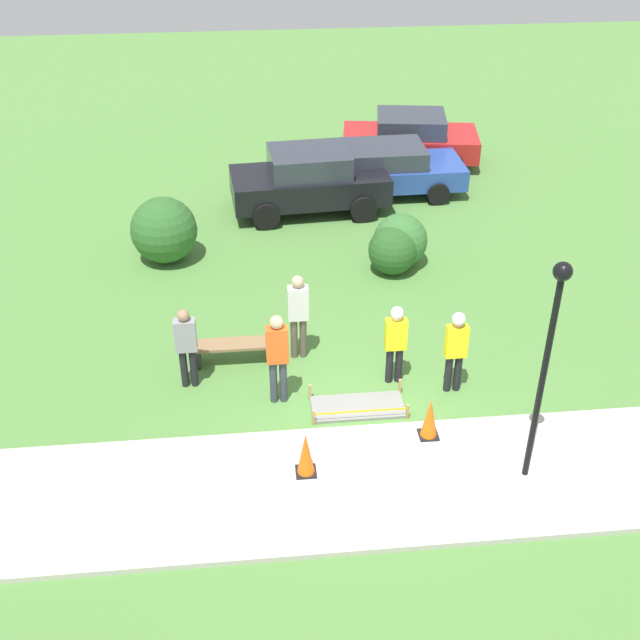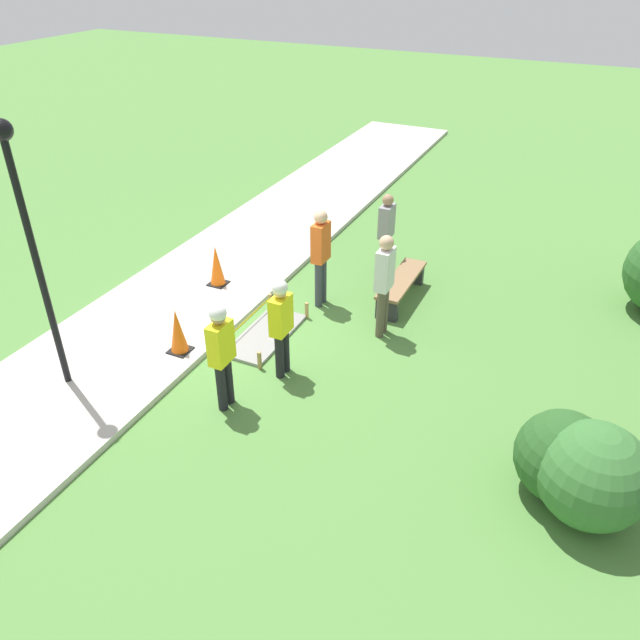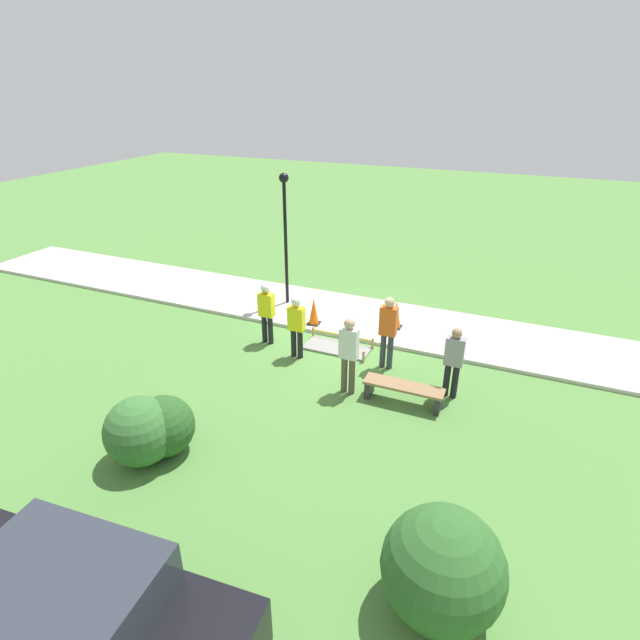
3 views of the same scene
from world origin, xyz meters
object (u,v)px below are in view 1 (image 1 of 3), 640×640
at_px(worker_supervisor, 456,346).
at_px(worker_assistant, 396,339).
at_px(bystander_in_orange_shirt, 277,354).
at_px(parked_car_red, 410,138).
at_px(traffic_cone_near_patch, 306,454).
at_px(park_bench, 236,348).
at_px(bystander_in_white_shirt, 186,344).
at_px(parked_car_black, 309,180).
at_px(parked_car_blue, 383,169).
at_px(bystander_in_gray_shirt, 298,311).
at_px(traffic_cone_far_patch, 430,418).
at_px(lamppost_near, 549,344).

relative_size(worker_supervisor, worker_assistant, 1.03).
xyz_separation_m(bystander_in_orange_shirt, parked_car_red, (4.65, 11.28, -0.27)).
relative_size(worker_supervisor, parked_car_red, 0.40).
bearing_deg(traffic_cone_near_patch, worker_assistant, 52.16).
relative_size(park_bench, bystander_in_white_shirt, 1.03).
relative_size(traffic_cone_near_patch, parked_car_black, 0.19).
relative_size(bystander_in_orange_shirt, parked_car_blue, 0.41).
bearing_deg(traffic_cone_near_patch, park_bench, 108.06).
bearing_deg(worker_assistant, park_bench, 162.87).
distance_m(traffic_cone_near_patch, bystander_in_gray_shirt, 3.48).
relative_size(traffic_cone_far_patch, bystander_in_orange_shirt, 0.42).
relative_size(bystander_in_gray_shirt, parked_car_red, 0.43).
bearing_deg(lamppost_near, bystander_in_gray_shirt, 131.78).
distance_m(traffic_cone_near_patch, parked_car_red, 14.02).
height_order(bystander_in_white_shirt, parked_car_black, bystander_in_white_shirt).
bearing_deg(bystander_in_white_shirt, traffic_cone_far_patch, -25.60).
bearing_deg(bystander_in_white_shirt, worker_supervisor, -7.40).
bearing_deg(parked_car_red, bystander_in_gray_shirt, -104.24).
xyz_separation_m(traffic_cone_near_patch, worker_supervisor, (2.94, 2.05, 0.51)).
bearing_deg(park_bench, bystander_in_orange_shirt, -59.53).
height_order(worker_assistant, bystander_in_white_shirt, bystander_in_white_shirt).
relative_size(lamppost_near, parked_car_red, 0.92).
bearing_deg(traffic_cone_near_patch, lamppost_near, -6.21).
bearing_deg(worker_supervisor, parked_car_blue, 88.73).
xyz_separation_m(worker_assistant, bystander_in_white_shirt, (-3.87, 0.26, -0.02)).
distance_m(bystander_in_gray_shirt, parked_car_blue, 8.34).
height_order(bystander_in_orange_shirt, bystander_in_white_shirt, bystander_in_orange_shirt).
bearing_deg(bystander_in_orange_shirt, traffic_cone_near_patch, -80.96).
height_order(park_bench, parked_car_black, parked_car_black).
xyz_separation_m(traffic_cone_far_patch, worker_supervisor, (0.74, 1.36, 0.52)).
bearing_deg(parked_car_red, traffic_cone_near_patch, -99.36).
distance_m(park_bench, bystander_in_orange_shirt, 1.68).
distance_m(parked_car_black, parked_car_blue, 2.35).
height_order(bystander_in_gray_shirt, lamppost_near, lamppost_near).
bearing_deg(park_bench, worker_assistant, -17.13).
xyz_separation_m(park_bench, parked_car_black, (2.08, 6.93, 0.54)).
height_order(traffic_cone_far_patch, lamppost_near, lamppost_near).
distance_m(bystander_in_white_shirt, parked_car_red, 12.36).
bearing_deg(bystander_in_gray_shirt, park_bench, -176.35).
bearing_deg(bystander_in_white_shirt, traffic_cone_near_patch, -53.70).
xyz_separation_m(bystander_in_white_shirt, parked_car_blue, (5.12, 8.52, -0.23)).
bearing_deg(parked_car_blue, bystander_in_white_shirt, -122.04).
bearing_deg(bystander_in_white_shirt, parked_car_blue, 59.00).
relative_size(worker_assistant, parked_car_black, 0.39).
height_order(bystander_in_orange_shirt, parked_car_black, bystander_in_orange_shirt).
distance_m(worker_supervisor, bystander_in_orange_shirt, 3.26).
distance_m(traffic_cone_far_patch, worker_assistant, 1.83).
bearing_deg(park_bench, traffic_cone_far_patch, -38.98).
bearing_deg(lamppost_near, bystander_in_orange_shirt, 147.96).
xyz_separation_m(worker_assistant, parked_car_black, (-0.91, 7.85, -0.11)).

